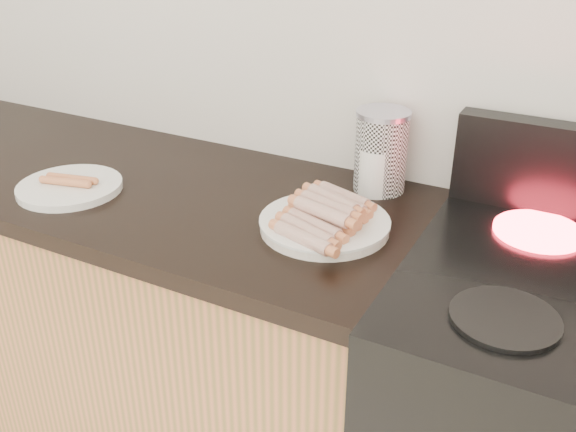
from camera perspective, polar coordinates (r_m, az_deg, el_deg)
The scene contains 11 objects.
wall_back at distance 1.60m, azimuth 1.83°, elevation 18.34°, with size 4.00×0.04×2.60m, color silver.
cabinet_base at distance 2.10m, azimuth -20.03°, elevation -6.74°, with size 2.20×0.59×0.86m, color #B06740.
counter_slab at distance 1.90m, azimuth -22.15°, elevation 4.64°, with size 2.20×0.62×0.04m, color black.
burner_near_left at distance 1.12m, azimuth 18.71°, elevation -8.61°, with size 0.18×0.18×0.01m, color black.
burner_far_left at distance 1.41m, azimuth 21.36°, elevation -1.26°, with size 0.18×0.18×0.01m, color #FF1E2D.
main_plate at distance 1.35m, azimuth 3.27°, elevation -0.85°, with size 0.27×0.27×0.02m, color white.
side_plate at distance 1.61m, azimuth -18.82°, elevation 2.45°, with size 0.25×0.25×0.02m, color white.
hotdog_pile at distance 1.34m, azimuth 3.30°, elevation 0.29°, with size 0.14×0.29×0.05m.
plain_sausages at distance 1.61m, azimuth -18.92°, elevation 3.03°, with size 0.12×0.07×0.02m.
canister at distance 1.52m, azimuth 8.28°, elevation 5.75°, with size 0.13×0.13×0.19m.
mug at distance 1.52m, azimuth 7.87°, elevation 4.04°, with size 0.09×0.09×0.11m, color white.
Camera 1 is at (0.70, 0.58, 1.54)m, focal length 40.00 mm.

